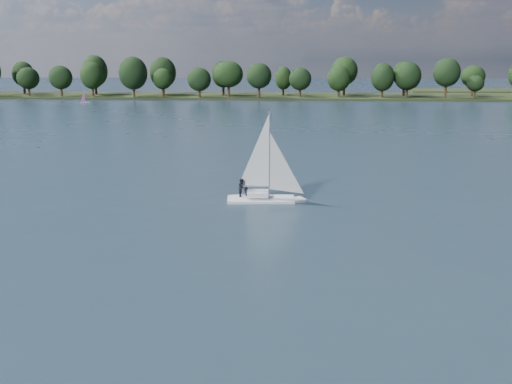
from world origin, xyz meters
TOP-DOWN VIEW (x-y plane):
  - ground at (0.00, 100.00)m, footprint 700.00×700.00m
  - far_shore at (0.00, 212.00)m, footprint 660.00×40.00m
  - sailboat at (-4.64, 42.69)m, footprint 7.46×2.64m
  - dinghy_pink at (-72.87, 176.45)m, footprint 2.83×2.32m
  - treeline at (-16.36, 208.30)m, footprint 562.04×74.04m

SIDE VIEW (x-z plane):
  - ground at x=0.00m, z-range 0.00..0.00m
  - far_shore at x=0.00m, z-range -0.75..0.75m
  - dinghy_pink at x=-72.87m, z-range -1.13..3.16m
  - sailboat at x=-4.64m, z-range -2.13..7.51m
  - treeline at x=-16.36m, z-range -0.62..16.73m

